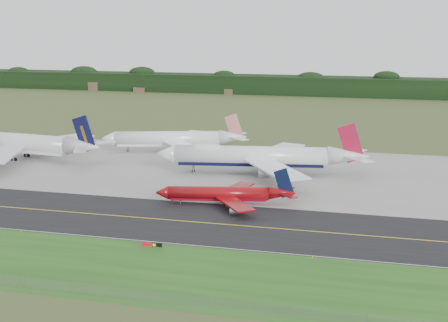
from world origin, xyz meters
TOP-DOWN VIEW (x-y plane):
  - ground at (0.00, 0.00)m, footprint 600.00×600.00m
  - grass_verge at (0.00, -35.00)m, footprint 400.00×30.00m
  - taxiway at (0.00, -4.00)m, footprint 400.00×32.00m
  - apron at (0.00, 51.00)m, footprint 400.00×78.00m
  - taxiway_centreline at (0.00, -4.00)m, footprint 400.00×0.40m
  - taxiway_edge_line at (0.00, -19.50)m, footprint 400.00×0.25m
  - perimeter_fence at (0.00, -48.00)m, footprint 320.00×0.10m
  - horizon_treeline at (0.00, 273.76)m, footprint 700.00×25.00m
  - jet_ba_747 at (6.02, 47.50)m, footprint 66.52×54.54m
  - jet_red_737 at (4.29, 12.61)m, footprint 36.57×29.37m
  - jet_navy_gold at (-79.29, 49.07)m, footprint 65.69×56.85m
  - jet_star_tail at (-30.62, 74.64)m, footprint 52.62×43.05m
  - taxiway_sign at (-2.79, -24.00)m, footprint 4.55×0.37m
  - edge_marker_left at (-35.87, -20.50)m, footprint 0.16×0.16m
  - edge_marker_center at (-3.64, -20.50)m, footprint 0.16×0.16m
  - edge_marker_right at (30.54, -20.50)m, footprint 0.16×0.16m

SIDE VIEW (x-z plane):
  - ground at x=0.00m, z-range 0.00..0.00m
  - grass_verge at x=0.00m, z-range 0.00..0.01m
  - apron at x=0.00m, z-range 0.00..0.01m
  - taxiway at x=0.00m, z-range 0.00..0.02m
  - taxiway_centreline at x=0.00m, z-range 0.03..0.03m
  - taxiway_edge_line at x=0.00m, z-range 0.03..0.03m
  - edge_marker_left at x=-35.87m, z-range 0.00..0.50m
  - edge_marker_center at x=-3.64m, z-range 0.00..0.50m
  - edge_marker_right at x=30.54m, z-range 0.00..0.50m
  - taxiway_sign at x=-2.79m, z-range 0.31..1.83m
  - perimeter_fence at x=0.00m, z-range -158.90..161.10m
  - jet_red_737 at x=4.29m, z-range -2.22..7.71m
  - jet_star_tail at x=-30.62m, z-range -2.35..11.74m
  - horizon_treeline at x=0.00m, z-range -0.53..11.47m
  - jet_navy_gold at x=-79.29m, z-range -2.91..14.04m
  - jet_ba_747 at x=6.02m, z-range -2.67..14.07m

